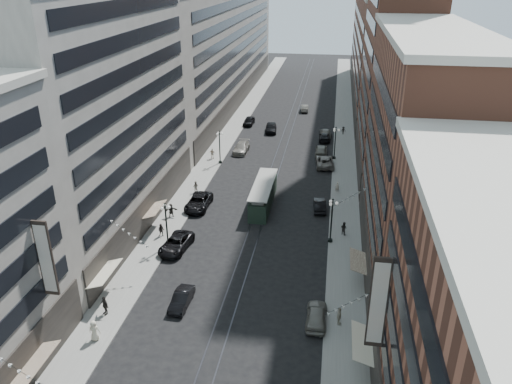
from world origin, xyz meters
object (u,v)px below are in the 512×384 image
Objects in this scene: car_7 at (199,202)px; car_2 at (176,244)px; car_extra_1 at (321,150)px; pedestrian_2 at (161,230)px; car_extra_0 at (325,133)px; car_12 at (325,137)px; pedestrian_6 at (212,153)px; pedestrian_5 at (171,210)px; lamppost_se_far at (332,219)px; car_14 at (305,108)px; lamppost_sw_far at (166,223)px; pedestrian_9 at (343,130)px; pedestrian_8 at (337,187)px; streetcar at (263,195)px; car_8 at (241,148)px; pedestrian_7 at (344,228)px; pedestrian_1 at (94,331)px; lamppost_se_mid at (335,142)px; pedestrian_extra_0 at (196,187)px; car_5 at (182,299)px; car_10 at (320,205)px; car_9 at (249,121)px; car_4 at (316,315)px; pedestrian_4 at (339,316)px; car_13 at (271,128)px; lamppost_sw_mid at (220,146)px; pedestrian_extra_1 at (105,305)px; car_11 at (325,161)px.

car_2 is at bearing -87.41° from car_7.
car_extra_1 is at bearing 57.68° from car_7.
pedestrian_2 is 0.32× the size of car_extra_0.
car_12 is 2.84× the size of pedestrian_6.
pedestrian_5 reaches higher than pedestrian_2.
car_14 is at bearing 96.91° from lamppost_se_far.
lamppost_sw_far is 49.85m from pedestrian_9.
car_extra_1 is (-0.32, -7.69, 0.14)m from car_12.
car_12 is 3.23× the size of pedestrian_8.
car_12 is at bearing 75.81° from streetcar.
pedestrian_2 is at bearing 32.24° from pedestrian_8.
car_8 is 3.47× the size of pedestrian_7.
car_8 is at bearing -98.49° from pedestrian_1.
lamppost_se_mid reaches higher than pedestrian_extra_0.
pedestrian_8 is (-0.91, 12.23, -0.04)m from pedestrian_7.
pedestrian_9 is 0.30× the size of car_extra_0.
car_5 is 25.67m from car_10.
lamppost_se_far is at bearing 81.52° from pedestrian_8.
pedestrian_5 reaches higher than pedestrian_extra_0.
car_8 is at bearing -60.02° from car_10.
car_extra_1 is (15.28, -15.52, 0.06)m from car_9.
lamppost_se_far is at bearing -90.00° from lamppost_se_mid.
car_extra_0 is (5.15, -17.51, -0.01)m from car_14.
car_4 is 2.59× the size of pedestrian_4.
lamppost_sw_far reaches higher than car_14.
streetcar reaches higher than pedestrian_7.
car_8 reaches higher than car_12.
car_extra_1 reaches higher than car_2.
car_9 is (-16.58, 60.17, 0.02)m from car_4.
pedestrian_5 is at bearing 36.24° from pedestrian_7.
pedestrian_9 is at bearing -161.06° from car_extra_0.
car_2 is at bearing -101.79° from car_13.
lamppost_se_far is 20.09m from pedestrian_2.
lamppost_sw_far is 3.43× the size of pedestrian_2.
pedestrian_7 is (19.94, -21.01, -2.13)m from lamppost_sw_mid.
pedestrian_9 is at bearing -100.30° from car_10.
pedestrian_8 is at bearing 95.27° from car_12.
pedestrian_4 reaches higher than car_7.
lamppost_sw_far reaches higher than pedestrian_extra_1.
car_13 is 2.94× the size of pedestrian_6.
pedestrian_extra_1 is at bearing -113.86° from pedestrian_5.
lamppost_sw_mid is at bearing -65.14° from car_4.
car_10 is at bearing -94.65° from lamppost_se_mid.
car_4 is 1.06× the size of car_10.
car_4 is (-0.91, -14.71, -2.31)m from lamppost_se_far.
pedestrian_extra_1 is (-2.74, -62.19, 0.28)m from car_9.
car_extra_0 is (15.75, 33.67, -0.10)m from car_7.
car_7 is at bearing -87.22° from lamppost_sw_mid.
pedestrian_2 is 13.05m from pedestrian_extra_0.
car_11 is at bearing 59.41° from lamppost_sw_far.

